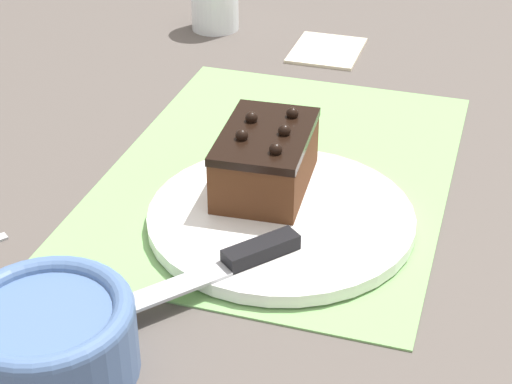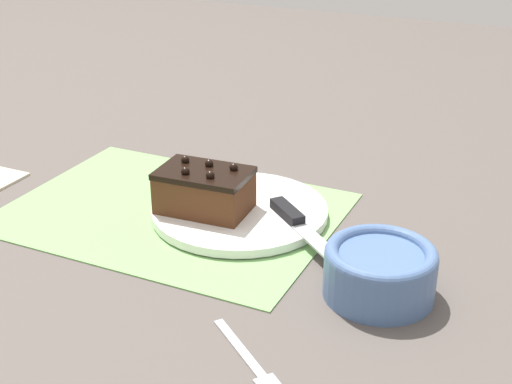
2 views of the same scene
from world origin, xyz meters
name	(u,v)px [view 2 (image 2 of 2)]	position (x,y,z in m)	size (l,w,h in m)	color
ground_plane	(172,212)	(0.00, 0.00, 0.00)	(3.00, 3.00, 0.00)	#544C47
placemat_woven	(172,211)	(0.00, 0.00, 0.00)	(0.46, 0.34, 0.00)	#7AB266
cake_plate	(240,211)	(0.09, 0.03, 0.01)	(0.25, 0.25, 0.01)	white
chocolate_cake	(204,190)	(0.05, 0.00, 0.05)	(0.13, 0.09, 0.07)	#512D19
serving_knife	(300,224)	(0.19, 0.01, 0.02)	(0.18, 0.16, 0.01)	black
small_bowl	(380,270)	(0.33, -0.08, 0.03)	(0.13, 0.13, 0.06)	#4C6B9E
dessert_fork	(255,366)	(0.26, -0.26, 0.00)	(0.13, 0.10, 0.01)	#B7BABF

